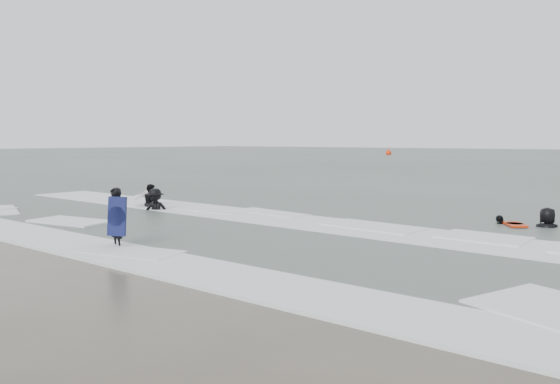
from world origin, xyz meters
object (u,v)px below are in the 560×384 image
Objects in this scene: surfer_right_near at (500,225)px; buoy at (389,153)px; surfer_wading at (151,208)px; surfer_right_far at (547,229)px; surfer_breaker at (156,212)px; surfer_centre at (116,248)px.

surfer_right_near is 0.90× the size of buoy.
surfer_wading is 14.18m from surfer_right_far.
surfer_right_near is at bearing -59.40° from buoy.
surfer_breaker is at bearing -34.39° from surfer_right_near.
surfer_wading is 79.92m from buoy.
surfer_right_far is (7.56, 10.06, 0.00)m from surfer_centre.
surfer_wading is (-5.90, 5.59, 0.00)m from surfer_centre.
surfer_breaker is (1.05, -0.61, 0.00)m from surfer_wading.
surfer_breaker is 1.06× the size of buoy.
surfer_centre is 87.35m from buoy.
surfer_right_near is (11.08, 4.88, 0.00)m from surfer_breaker.
buoy reaches higher than surfer_breaker.
surfer_wading reaches higher than surfer_right_near.
surfer_centre is 0.94× the size of buoy.
surfer_right_far is (13.46, 4.48, 0.00)m from surfer_wading.
surfer_wading is at bearing 144.59° from surfer_centre.
buoy is at bearing -117.58° from surfer_right_near.
surfer_wading is 0.87× the size of surfer_breaker.
surfer_breaker is 0.96× the size of surfer_right_far.
surfer_right_far is 1.10× the size of buoy.
buoy is at bearing -34.05° from surfer_wading.
surfer_breaker reaches higher than surfer_wading.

